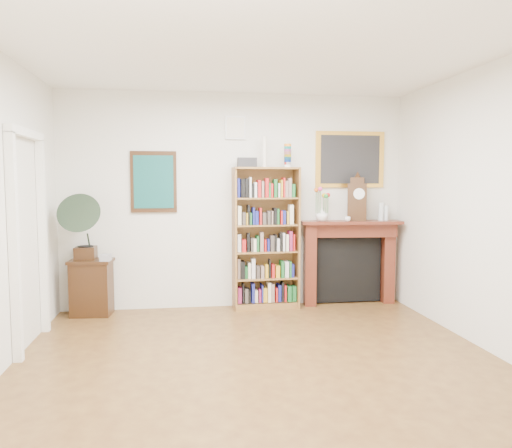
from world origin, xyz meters
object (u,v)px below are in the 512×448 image
at_px(gramophone, 83,223).
at_px(teacup, 348,219).
at_px(mantel_clock, 357,200).
at_px(flower_vase, 322,215).
at_px(cd_stack, 106,258).
at_px(bookshelf, 266,230).
at_px(fireplace, 349,255).
at_px(bottle_left, 381,212).
at_px(bottle_right, 386,213).
at_px(side_cabinet, 92,287).

relative_size(gramophone, teacup, 10.42).
bearing_deg(gramophone, mantel_clock, 2.06).
xyz_separation_m(flower_vase, teacup, (0.33, -0.07, -0.05)).
distance_m(cd_stack, mantel_clock, 3.31).
height_order(bookshelf, fireplace, bookshelf).
bearing_deg(gramophone, bottle_left, 1.84).
height_order(cd_stack, mantel_clock, mantel_clock).
bearing_deg(bottle_left, cd_stack, -177.24).
xyz_separation_m(cd_stack, bottle_right, (3.65, 0.18, 0.50)).
bearing_deg(side_cabinet, fireplace, 6.86).
xyz_separation_m(fireplace, bottle_left, (0.42, -0.06, 0.59)).
relative_size(fireplace, bottle_left, 5.68).
bearing_deg(teacup, fireplace, 61.61).
xyz_separation_m(side_cabinet, cd_stack, (0.20, -0.13, 0.39)).
distance_m(bookshelf, fireplace, 1.21).
relative_size(side_cabinet, gramophone, 0.85).
distance_m(side_cabinet, cd_stack, 0.45).
bearing_deg(cd_stack, bottle_left, 2.76).
height_order(flower_vase, bottle_left, bottle_left).
height_order(bookshelf, bottle_left, bookshelf).
relative_size(fireplace, mantel_clock, 2.37).
height_order(gramophone, bottle_right, gramophone).
relative_size(side_cabinet, cd_stack, 5.79).
bearing_deg(bottle_right, teacup, -171.59).
relative_size(flower_vase, teacup, 2.15).
bearing_deg(bottle_left, gramophone, -178.21).
distance_m(side_cabinet, bottle_right, 3.94).
bearing_deg(bookshelf, fireplace, 0.71).
xyz_separation_m(cd_stack, flower_vase, (2.75, 0.17, 0.48)).
bearing_deg(bottle_left, fireplace, 172.10).
bearing_deg(mantel_clock, flower_vase, -157.99).
xyz_separation_m(bookshelf, side_cabinet, (-2.19, -0.03, -0.68)).
distance_m(teacup, bottle_right, 0.58).
height_order(side_cabinet, mantel_clock, mantel_clock).
xyz_separation_m(cd_stack, bottle_left, (3.57, 0.17, 0.52)).
distance_m(bottle_left, bottle_right, 0.08).
height_order(side_cabinet, bottle_left, bottle_left).
xyz_separation_m(cd_stack, mantel_clock, (3.23, 0.18, 0.68)).
distance_m(gramophone, teacup, 3.35).
xyz_separation_m(mantel_clock, bottle_right, (0.41, 0.01, -0.18)).
bearing_deg(bookshelf, mantel_clock, -2.11).
height_order(mantel_clock, bottle_left, mantel_clock).
xyz_separation_m(fireplace, flower_vase, (-0.40, -0.06, 0.55)).
distance_m(mantel_clock, bottle_left, 0.37).
distance_m(bookshelf, bottle_left, 1.59).
distance_m(bookshelf, cd_stack, 2.03).
distance_m(gramophone, mantel_clock, 3.51).
bearing_deg(gramophone, teacup, 0.87).
relative_size(bookshelf, cd_stack, 17.63).
bearing_deg(bottle_right, flower_vase, -179.33).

